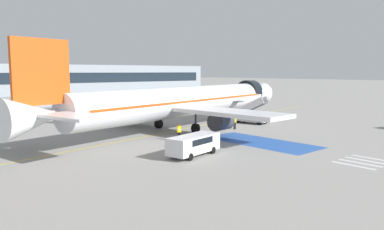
{
  "coord_description": "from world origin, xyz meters",
  "views": [
    {
      "loc": [
        -30.09,
        -36.9,
        7.4
      ],
      "look_at": [
        -0.79,
        -3.67,
        2.24
      ],
      "focal_mm": 35.0,
      "sensor_mm": 36.0,
      "label": 1
    }
  ],
  "objects": [
    {
      "name": "ground_crew_1",
      "position": [
        5.15,
        -3.75,
        0.91
      ],
      "size": [
        0.48,
        0.45,
        1.6
      ],
      "rotation": [
        0.0,
        0.0,
        0.7
      ],
      "color": "#2D2D33",
      "rests_on": "ground_plane"
    },
    {
      "name": "fuel_tanker",
      "position": [
        -6.13,
        24.05,
        1.72
      ],
      "size": [
        9.62,
        3.67,
        3.42
      ],
      "rotation": [
        0.0,
        0.0,
        -1.7
      ],
      "color": "#38383D",
      "rests_on": "ground_plane"
    },
    {
      "name": "apron_walkway_bar_0",
      "position": [
        -1.37,
        -23.64,
        0.0
      ],
      "size": [
        0.44,
        3.6,
        0.01
      ],
      "primitive_type": "cube",
      "color": "silver",
      "rests_on": "ground_plane"
    },
    {
      "name": "apron_stand_patch_blue",
      "position": [
        1.03,
        -12.56,
        0.0
      ],
      "size": [
        5.28,
        12.54,
        0.01
      ],
      "primitive_type": "cube",
      "color": "#2856A8",
      "rests_on": "ground_plane"
    },
    {
      "name": "apron_walkway_bar_3",
      "position": [
        2.23,
        -23.64,
        0.0
      ],
      "size": [
        0.44,
        3.6,
        0.01
      ],
      "primitive_type": "cube",
      "color": "silver",
      "rests_on": "ground_plane"
    },
    {
      "name": "ground_crew_2",
      "position": [
        5.57,
        -4.78,
        1.03
      ],
      "size": [
        0.49,
        0.39,
        1.78
      ],
      "rotation": [
        0.0,
        0.0,
        2.7
      ],
      "color": "black",
      "rests_on": "ground_plane"
    },
    {
      "name": "service_van_1",
      "position": [
        -8.52,
        -12.65,
        1.11
      ],
      "size": [
        5.77,
        3.06,
        1.81
      ],
      "rotation": [
        0.0,
        0.0,
        1.77
      ],
      "color": "silver",
      "rests_on": "ground_plane"
    },
    {
      "name": "ground_plane",
      "position": [
        0.0,
        0.0,
        0.0
      ],
      "size": [
        600.0,
        600.0,
        0.0
      ],
      "primitive_type": "plane",
      "color": "gray"
    },
    {
      "name": "airliner",
      "position": [
        0.46,
        -0.3,
        3.53
      ],
      "size": [
        45.5,
        31.12,
        10.22
      ],
      "rotation": [
        0.0,
        0.0,
        -1.37
      ],
      "color": "silver",
      "rests_on": "ground_plane"
    },
    {
      "name": "traffic_cone_0",
      "position": [
        -3.32,
        -9.46,
        0.23
      ],
      "size": [
        0.42,
        0.42,
        0.47
      ],
      "color": "orange",
      "rests_on": "ground_plane"
    },
    {
      "name": "apron_walkway_bar_2",
      "position": [
        1.03,
        -23.64,
        0.0
      ],
      "size": [
        0.44,
        3.6,
        0.01
      ],
      "primitive_type": "cube",
      "color": "silver",
      "rests_on": "ground_plane"
    },
    {
      "name": "ground_crew_0",
      "position": [
        -4.76,
        -6.08,
        1.05
      ],
      "size": [
        0.48,
        0.36,
        1.81
      ],
      "rotation": [
        0.0,
        0.0,
        2.82
      ],
      "color": "black",
      "rests_on": "ground_plane"
    },
    {
      "name": "boarding_stairs_forward",
      "position": [
        11.54,
        -2.62,
        0.98
      ],
      "size": [
        3.11,
        5.51,
        3.95
      ],
      "rotation": [
        0.0,
        0.0,
        0.2
      ],
      "color": "#ADB2BA",
      "rests_on": "ground_plane"
    },
    {
      "name": "terminal_building",
      "position": [
        13.82,
        87.72,
        4.83
      ],
      "size": [
        131.28,
        12.1,
        9.66
      ],
      "color": "#89939E",
      "rests_on": "ground_plane"
    },
    {
      "name": "apron_walkway_bar_1",
      "position": [
        -0.17,
        -23.64,
        0.0
      ],
      "size": [
        0.44,
        3.6,
        0.01
      ],
      "primitive_type": "cube",
      "color": "silver",
      "rests_on": "ground_plane"
    },
    {
      "name": "apron_leadline_yellow",
      "position": [
        1.03,
        -0.19,
        0.0
      ],
      "size": [
        78.18,
        15.97,
        0.01
      ],
      "primitive_type": "cube",
      "rotation": [
        0.0,
        0.0,
        -1.37
      ],
      "color": "gold",
      "rests_on": "ground_plane"
    }
  ]
}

